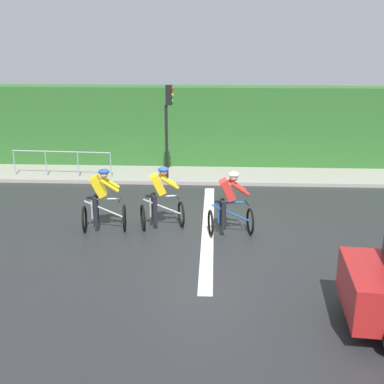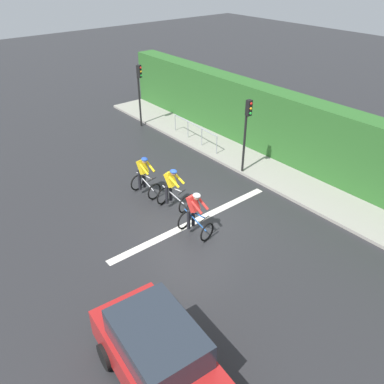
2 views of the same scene
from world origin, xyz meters
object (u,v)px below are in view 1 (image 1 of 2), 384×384
traffic_light_near_crossing (168,119)px  pedestrian_railing_kerbside (62,158)px  cyclist_lead (102,202)px  cyclist_mid (229,205)px  cyclist_second (160,199)px

traffic_light_near_crossing → pedestrian_railing_kerbside: bearing=84.1°
cyclist_lead → pedestrian_railing_kerbside: 5.26m
pedestrian_railing_kerbside → cyclist_mid: bearing=-129.6°
cyclist_second → cyclist_mid: (-0.38, -1.78, 0.00)m
cyclist_mid → pedestrian_railing_kerbside: (4.75, 5.74, -0.01)m
cyclist_lead → traffic_light_near_crossing: (4.24, -1.31, 1.43)m
cyclist_second → pedestrian_railing_kerbside: cyclist_second is taller
cyclist_second → pedestrian_railing_kerbside: size_ratio=0.47×
cyclist_lead → pedestrian_railing_kerbside: cyclist_lead is taller
cyclist_mid → traffic_light_near_crossing: 4.98m
cyclist_mid → cyclist_second: bearing=77.9°
traffic_light_near_crossing → cyclist_mid: bearing=-156.0°
cyclist_lead → cyclist_second: 1.50m
traffic_light_near_crossing → cyclist_lead: bearing=162.8°
cyclist_second → cyclist_lead: bearing=100.1°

